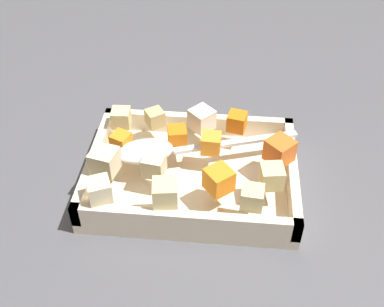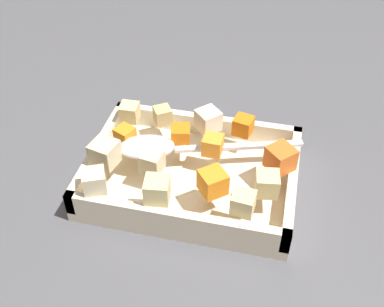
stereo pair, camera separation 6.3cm
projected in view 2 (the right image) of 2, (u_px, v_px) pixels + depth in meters
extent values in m
plane|color=#4C4C51|center=(181.00, 189.00, 0.66)|extent=(4.00, 4.00, 0.00)
cube|color=beige|center=(192.00, 179.00, 0.66)|extent=(0.28, 0.21, 0.01)
cube|color=beige|center=(206.00, 125.00, 0.72)|extent=(0.28, 0.01, 0.03)
cube|color=beige|center=(174.00, 221.00, 0.57)|extent=(0.28, 0.01, 0.03)
cube|color=beige|center=(292.00, 183.00, 0.62)|extent=(0.01, 0.21, 0.03)
cube|color=beige|center=(99.00, 153.00, 0.67)|extent=(0.01, 0.21, 0.03)
cube|color=orange|center=(125.00, 135.00, 0.65)|extent=(0.03, 0.03, 0.02)
cube|color=orange|center=(181.00, 135.00, 0.65)|extent=(0.03, 0.03, 0.03)
cube|color=orange|center=(213.00, 145.00, 0.64)|extent=(0.03, 0.03, 0.03)
cube|color=orange|center=(213.00, 182.00, 0.58)|extent=(0.04, 0.04, 0.03)
cube|color=orange|center=(280.00, 158.00, 0.61)|extent=(0.05, 0.05, 0.03)
cube|color=orange|center=(243.00, 126.00, 0.67)|extent=(0.03, 0.03, 0.03)
cube|color=#E0CC89|center=(157.00, 190.00, 0.57)|extent=(0.03, 0.03, 0.03)
cube|color=tan|center=(163.00, 115.00, 0.69)|extent=(0.03, 0.03, 0.02)
cube|color=beige|center=(94.00, 181.00, 0.58)|extent=(0.04, 0.04, 0.03)
cube|color=beige|center=(105.00, 153.00, 0.62)|extent=(0.04, 0.04, 0.03)
cube|color=beige|center=(152.00, 162.00, 0.61)|extent=(0.03, 0.03, 0.03)
cube|color=#E0CC89|center=(243.00, 203.00, 0.56)|extent=(0.03, 0.03, 0.03)
cube|color=#E0CC89|center=(129.00, 112.00, 0.69)|extent=(0.03, 0.03, 0.03)
cube|color=#E0CC89|center=(267.00, 184.00, 0.58)|extent=(0.03, 0.03, 0.03)
cube|color=silver|center=(208.00, 120.00, 0.67)|extent=(0.04, 0.04, 0.03)
ellipsoid|color=silver|center=(147.00, 147.00, 0.64)|extent=(0.09, 0.07, 0.02)
cube|color=silver|center=(239.00, 146.00, 0.65)|extent=(0.17, 0.06, 0.01)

